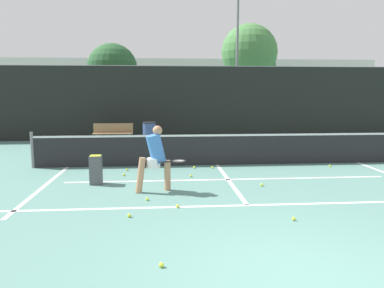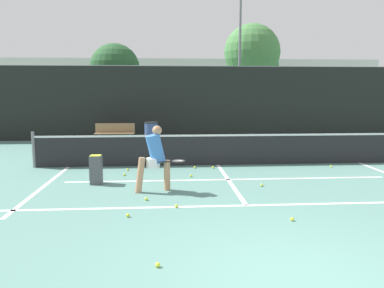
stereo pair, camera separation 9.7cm
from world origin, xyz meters
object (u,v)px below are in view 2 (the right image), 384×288
at_px(player_practicing, 155,156).
at_px(parked_car, 262,122).
at_px(courtside_bench, 115,132).
at_px(trash_bin, 151,133).
at_px(ball_hopper, 96,169).

xyz_separation_m(player_practicing, parked_car, (5.52, 11.92, -0.23)).
height_order(courtside_bench, trash_bin, trash_bin).
xyz_separation_m(player_practicing, courtside_bench, (-1.97, 7.98, -0.34)).
bearing_deg(parked_car, ball_hopper, -122.13).
relative_size(ball_hopper, trash_bin, 0.76).
xyz_separation_m(courtside_bench, parked_car, (7.49, 3.95, 0.11)).
xyz_separation_m(ball_hopper, trash_bin, (1.08, 6.94, 0.10)).
bearing_deg(ball_hopper, player_practicing, -28.28).
height_order(courtside_bench, parked_car, parked_car).
relative_size(ball_hopper, parked_car, 0.15).
bearing_deg(parked_car, trash_bin, -144.63).
distance_m(player_practicing, ball_hopper, 1.73).
bearing_deg(player_practicing, parked_car, 50.79).
height_order(ball_hopper, parked_car, parked_car).
distance_m(ball_hopper, courtside_bench, 7.21).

